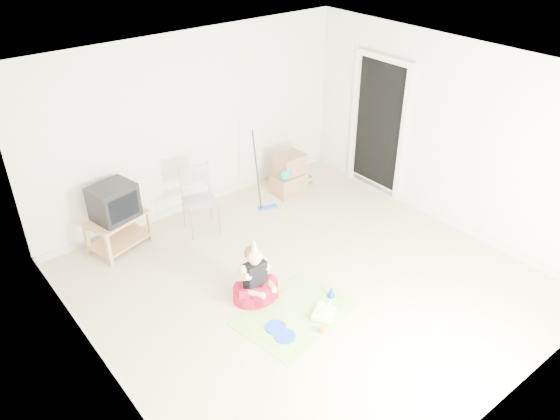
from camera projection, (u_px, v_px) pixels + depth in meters
ground at (307, 283)px, 6.71m from camera, size 5.00×5.00×0.00m
doorway_recess at (379, 128)px, 8.32m from camera, size 0.02×0.90×2.05m
tv_stand at (119, 230)px, 7.23m from camera, size 0.87×0.68×0.48m
crt_tv at (114, 202)px, 7.01m from camera, size 0.62×0.54×0.46m
folding_chair at (200, 201)px, 7.51m from camera, size 0.52×0.50×0.96m
cardboard_boxes at (289, 175)px, 8.54m from camera, size 0.52×0.40×0.63m
floor_mop at (268, 193)px, 8.11m from camera, size 0.31×0.38×1.17m
book_pile at (302, 178)px, 8.98m from camera, size 0.27×0.33×0.13m
seated_woman at (255, 285)px, 6.41m from camera, size 0.58×0.58×0.81m
party_mat at (296, 314)px, 6.23m from camera, size 1.44×1.14×0.01m
birthday_cake at (324, 314)px, 6.18m from camera, size 0.34×0.32×0.14m
blue_plate_near at (276, 327)px, 6.03m from camera, size 0.31×0.31×0.01m
blue_plate_far at (285, 336)px, 5.91m from camera, size 0.27×0.27×0.01m
orange_cup_near at (279, 295)px, 6.46m from camera, size 0.09×0.09×0.07m
orange_cup_far at (322, 329)px, 5.95m from camera, size 0.08×0.08×0.08m
blue_party_hat at (331, 292)px, 6.45m from camera, size 0.12×0.12×0.15m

